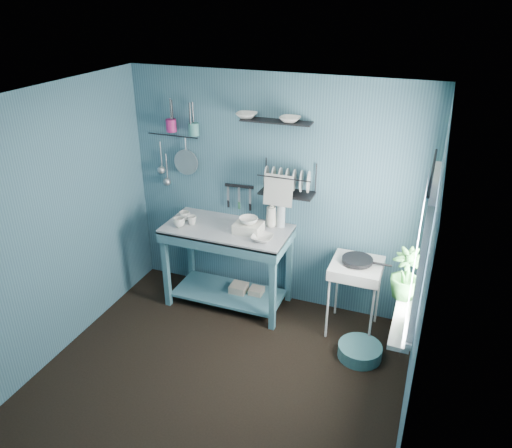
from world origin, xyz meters
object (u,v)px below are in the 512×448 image
(storage_tin_large, at_px, (239,293))
(soap_bottle, at_px, (271,213))
(utensil_cup_teal, at_px, (194,129))
(potted_plant, at_px, (406,274))
(floor_basin, at_px, (360,351))
(mug_mid, at_px, (192,220))
(dish_rack, at_px, (287,179))
(work_counter, at_px, (228,266))
(utensil_cup_magenta, at_px, (171,125))
(hotplate_stand, at_px, (354,297))
(frying_pan, at_px, (357,260))
(storage_tin_small, at_px, (256,296))
(mug_left, at_px, (179,222))
(water_bottle, at_px, (281,214))
(mug_right, at_px, (185,216))
(wash_tub, at_px, (248,228))
(colander, at_px, (186,162))

(storage_tin_large, bearing_deg, soap_bottle, 25.11)
(utensil_cup_teal, distance_m, potted_plant, 2.57)
(soap_bottle, xyz_separation_m, floor_basin, (1.12, -0.60, -1.02))
(mug_mid, relative_size, dish_rack, 0.18)
(work_counter, bearing_deg, utensil_cup_magenta, 167.83)
(hotplate_stand, bearing_deg, storage_tin_large, -173.57)
(hotplate_stand, xyz_separation_m, frying_pan, (0.00, 0.00, 0.43))
(work_counter, distance_m, dish_rack, 1.19)
(dish_rack, bearing_deg, hotplate_stand, -8.38)
(work_counter, xyz_separation_m, soap_bottle, (0.42, 0.20, 0.62))
(storage_tin_small, xyz_separation_m, floor_basin, (1.24, -0.48, -0.04))
(work_counter, distance_m, mug_mid, 0.64)
(mug_mid, distance_m, floor_basin, 2.16)
(mug_mid, relative_size, soap_bottle, 0.33)
(mug_left, height_order, mug_mid, mug_left)
(frying_pan, height_order, storage_tin_small, frying_pan)
(mug_left, bearing_deg, utensil_cup_magenta, 121.48)
(potted_plant, bearing_deg, soap_bottle, 153.92)
(water_bottle, xyz_separation_m, storage_tin_large, (-0.42, -0.17, -0.97))
(frying_pan, height_order, utensil_cup_teal, utensil_cup_teal)
(water_bottle, bearing_deg, mug_right, -167.83)
(wash_tub, height_order, storage_tin_large, wash_tub)
(wash_tub, xyz_separation_m, utensil_cup_teal, (-0.71, 0.26, 0.90))
(soap_bottle, height_order, storage_tin_small, soap_bottle)
(water_bottle, height_order, utensil_cup_teal, utensil_cup_teal)
(soap_bottle, xyz_separation_m, potted_plant, (1.44, -0.70, -0.03))
(dish_rack, bearing_deg, work_counter, -156.80)
(mug_right, xyz_separation_m, frying_pan, (1.88, 0.00, -0.16))
(utensil_cup_teal, bearing_deg, mug_right, -99.40)
(frying_pan, height_order, floor_basin, frying_pan)
(wash_tub, distance_m, potted_plant, 1.68)
(work_counter, bearing_deg, mug_mid, -164.80)
(wash_tub, relative_size, floor_basin, 0.67)
(hotplate_stand, bearing_deg, wash_tub, -170.32)
(mug_right, relative_size, wash_tub, 0.44)
(water_bottle, bearing_deg, mug_mid, -162.72)
(frying_pan, bearing_deg, utensil_cup_magenta, 173.48)
(mug_mid, height_order, storage_tin_large, mug_mid)
(colander, relative_size, storage_tin_large, 1.27)
(utensil_cup_magenta, bearing_deg, colander, 12.54)
(mug_mid, height_order, utensil_cup_teal, utensil_cup_teal)
(utensil_cup_teal, bearing_deg, colander, 167.10)
(potted_plant, bearing_deg, mug_right, 167.94)
(utensil_cup_teal, bearing_deg, mug_left, -92.85)
(mug_right, distance_m, frying_pan, 1.89)
(soap_bottle, height_order, dish_rack, dish_rack)
(hotplate_stand, xyz_separation_m, colander, (-1.97, 0.27, 1.11))
(mug_mid, bearing_deg, storage_tin_large, 12.91)
(work_counter, height_order, dish_rack, dish_rack)
(wash_tub, bearing_deg, mug_left, -169.14)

